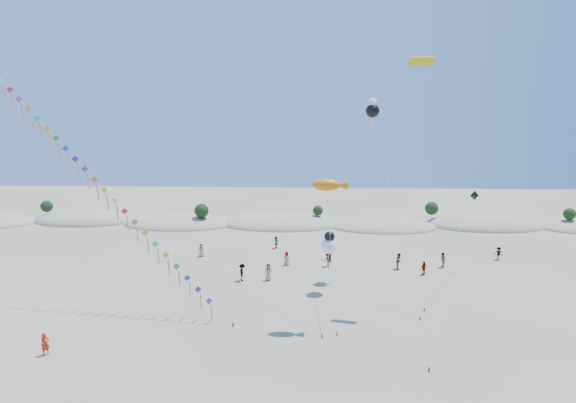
% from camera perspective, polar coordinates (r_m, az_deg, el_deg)
% --- Properties ---
extents(ground, '(160.00, 160.00, 0.00)m').
position_cam_1_polar(ground, '(34.15, -5.73, -21.30)').
color(ground, '#7D7257').
rests_on(ground, ground).
extents(dune_ridge, '(145.30, 11.49, 5.57)m').
position_cam_1_polar(dune_ridge, '(75.90, -0.18, -2.65)').
color(dune_ridge, gray).
rests_on(dune_ridge, ground).
extents(kite_train, '(28.67, 10.43, 25.88)m').
position_cam_1_polar(kite_train, '(48.22, -23.78, 4.40)').
color(kite_train, '#3F2D1E').
rests_on(kite_train, ground).
extents(fish_kite, '(2.88, 3.18, 12.50)m').
position_cam_1_polar(fish_kite, '(39.52, 5.02, 1.93)').
color(fish_kite, '#3F2D1E').
rests_on(fish_kite, ground).
extents(cartoon_kite_low, '(1.78, 10.73, 6.25)m').
position_cam_1_polar(cartoon_kite_low, '(47.82, 4.92, -5.04)').
color(cartoon_kite_low, '#3F2D1E').
rests_on(cartoon_kite_low, ground).
extents(cartoon_kite_high, '(4.24, 12.77, 19.17)m').
position_cam_1_polar(cartoon_kite_high, '(52.00, 10.00, 10.67)').
color(cartoon_kite_high, '#3F2D1E').
rests_on(cartoon_kite_high, ground).
extents(parafoil_kite, '(2.28, 13.00, 22.56)m').
position_cam_1_polar(parafoil_kite, '(44.64, 15.54, 15.08)').
color(parafoil_kite, '#3F2D1E').
rests_on(parafoil_kite, ground).
extents(dark_kite, '(8.62, 12.66, 9.04)m').
position_cam_1_polar(dark_kite, '(54.68, 20.07, -2.17)').
color(dark_kite, '#3F2D1E').
rests_on(dark_kite, ground).
extents(flyer_foreground, '(0.70, 0.76, 1.75)m').
position_cam_1_polar(flyer_foreground, '(41.65, -26.83, -14.84)').
color(flyer_foreground, red).
rests_on(flyer_foreground, ground).
extents(beachgoers, '(37.36, 13.53, 1.87)m').
position_cam_1_polar(beachgoers, '(56.31, 5.58, -6.89)').
color(beachgoers, slate).
rests_on(beachgoers, ground).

